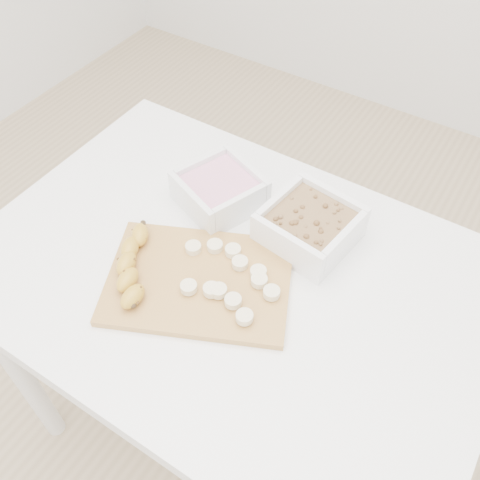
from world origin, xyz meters
The scene contains 7 objects.
ground centered at (0.00, 0.00, 0.00)m, with size 3.50×3.50×0.00m, color #C6AD89.
table centered at (0.00, 0.00, 0.65)m, with size 1.00×0.70×0.75m.
bowl_yogurt centered at (-0.12, 0.14, 0.79)m, with size 0.20×0.20×0.07m.
bowl_granola centered at (0.09, 0.15, 0.79)m, with size 0.19×0.19×0.08m.
cutting_board centered at (-0.04, -0.06, 0.76)m, with size 0.34×0.24×0.01m, color #B18D42.
banana centered at (-0.15, -0.11, 0.78)m, with size 0.05×0.19×0.03m, color #B98A26, non-canonical shape.
banana_slices centered at (0.02, -0.03, 0.77)m, with size 0.21×0.15×0.02m.
Camera 1 is at (0.35, -0.52, 1.56)m, focal length 40.00 mm.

